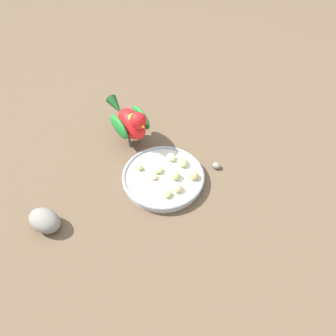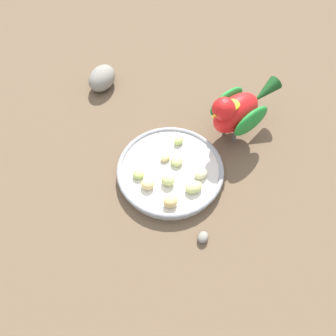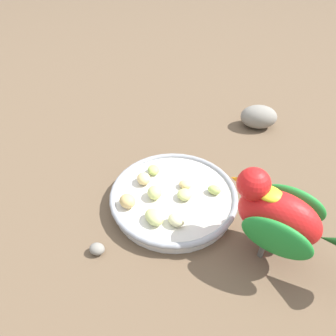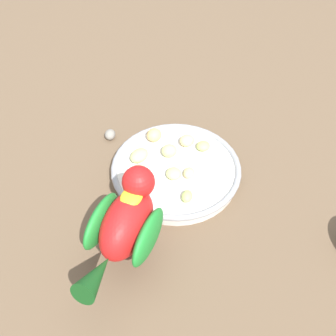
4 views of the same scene
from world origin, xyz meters
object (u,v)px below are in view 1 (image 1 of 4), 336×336
apple_piece_2 (153,178)px  apple_piece_3 (167,194)px  apple_piece_1 (175,176)px  apple_piece_5 (182,162)px  parrot (131,122)px  apple_piece_0 (194,174)px  apple_piece_8 (178,188)px  apple_piece_6 (171,157)px  rock_large (45,221)px  pebble_0 (216,166)px  apple_piece_7 (139,167)px  apple_piece_4 (158,170)px  feeding_bowl (163,177)px

apple_piece_2 → apple_piece_3: 0.07m
apple_piece_1 → apple_piece_3: 0.06m
apple_piece_5 → parrot: size_ratio=0.19×
apple_piece_0 → apple_piece_8: (0.05, -0.05, -0.00)m
apple_piece_6 → parrot: size_ratio=0.15×
rock_large → pebble_0: 0.50m
apple_piece_2 → apple_piece_3: apple_piece_3 is taller
apple_piece_5 → rock_large: (0.19, -0.35, -0.00)m
apple_piece_2 → apple_piece_7: 0.06m
apple_piece_0 → apple_piece_4: 0.10m
apple_piece_1 → apple_piece_2: 0.06m
feeding_bowl → apple_piece_5: (-0.04, 0.06, 0.02)m
feeding_bowl → apple_piece_1: (0.01, 0.03, 0.02)m
feeding_bowl → rock_large: (0.15, -0.30, 0.01)m
apple_piece_7 → pebble_0: apple_piece_7 is taller
apple_piece_5 → apple_piece_7: bearing=-82.3°
apple_piece_0 → apple_piece_1: bearing=-86.1°
apple_piece_5 → apple_piece_2: bearing=-56.3°
apple_piece_7 → pebble_0: bearing=95.6°
apple_piece_7 → parrot: parrot is taller
apple_piece_7 → feeding_bowl: bearing=69.3°
apple_piece_7 → apple_piece_4: bearing=78.7°
rock_large → feeding_bowl: bearing=116.7°
apple_piece_4 → apple_piece_8: size_ratio=0.95×
apple_piece_6 → apple_piece_8: (0.11, 0.02, 0.00)m
feeding_bowl → apple_piece_6: bearing=160.1°
apple_piece_0 → apple_piece_7: 0.16m
apple_piece_6 → pebble_0: apple_piece_6 is taller
rock_large → apple_piece_8: bearing=106.2°
apple_piece_3 → apple_piece_5: 0.12m
apple_piece_4 → apple_piece_3: bearing=17.1°
feeding_bowl → apple_piece_7: bearing=-110.7°
apple_piece_1 → apple_piece_2: size_ratio=1.17×
apple_piece_0 → rock_large: (0.14, -0.38, -0.01)m
apple_piece_6 → rock_large: size_ratio=0.33×
apple_piece_5 → apple_piece_6: size_ratio=1.27×
apple_piece_2 → apple_piece_7: bearing=-132.6°
apple_piece_3 → apple_piece_5: (-0.11, 0.04, 0.00)m
parrot → pebble_0: (0.11, 0.26, -0.08)m
feeding_bowl → apple_piece_2: 0.03m
feeding_bowl → apple_piece_5: size_ratio=6.32×
feeding_bowl → apple_piece_4: (-0.02, -0.01, 0.02)m
apple_piece_2 → apple_piece_5: size_ratio=0.65×
apple_piece_0 → rock_large: rock_large is taller
apple_piece_8 → pebble_0: (-0.10, 0.12, -0.02)m
apple_piece_6 → pebble_0: (0.01, 0.13, -0.02)m
apple_piece_3 → apple_piece_6: 0.13m
apple_piece_4 → pebble_0: size_ratio=1.08×
apple_piece_4 → apple_piece_7: size_ratio=1.10×
apple_piece_2 → apple_piece_4: apple_piece_4 is taller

